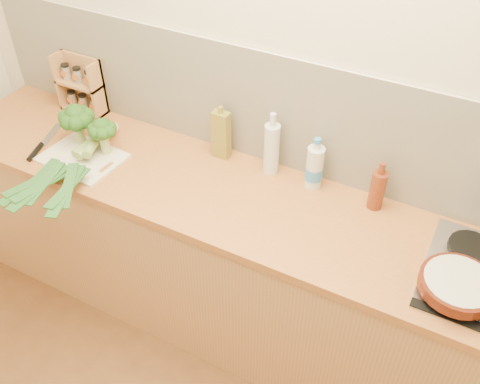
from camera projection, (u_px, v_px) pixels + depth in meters
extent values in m
plane|color=beige|center=(288.00, 87.00, 2.23)|extent=(3.50, 0.00, 3.50)
cube|color=silver|center=(285.00, 115.00, 2.31)|extent=(3.20, 0.02, 0.54)
cube|color=#B2844A|center=(252.00, 273.00, 2.59)|extent=(3.20, 0.60, 0.86)
cube|color=#B56A35|center=(254.00, 204.00, 2.30)|extent=(3.20, 0.62, 0.04)
cylinder|color=black|center=(459.00, 292.00, 1.88)|extent=(0.17, 0.17, 0.03)
cylinder|color=black|center=(471.00, 248.00, 2.05)|extent=(0.17, 0.17, 0.03)
cube|color=white|center=(82.00, 158.00, 2.51)|extent=(0.39, 0.30, 0.01)
cylinder|color=#A2B066|center=(80.00, 135.00, 2.56)|extent=(0.05, 0.05, 0.09)
sphere|color=#183A10|center=(75.00, 115.00, 2.49)|extent=(0.10, 0.10, 0.10)
sphere|color=#183A10|center=(84.00, 121.00, 2.49)|extent=(0.08, 0.08, 0.08)
sphere|color=#183A10|center=(86.00, 116.00, 2.52)|extent=(0.08, 0.08, 0.08)
sphere|color=#183A10|center=(81.00, 113.00, 2.54)|extent=(0.08, 0.08, 0.08)
sphere|color=#183A10|center=(72.00, 114.00, 2.53)|extent=(0.08, 0.08, 0.08)
sphere|color=#183A10|center=(66.00, 118.00, 2.50)|extent=(0.08, 0.08, 0.08)
sphere|color=#183A10|center=(68.00, 122.00, 2.48)|extent=(0.08, 0.08, 0.08)
sphere|color=#183A10|center=(76.00, 124.00, 2.47)|extent=(0.08, 0.08, 0.08)
cylinder|color=#A2B066|center=(105.00, 144.00, 2.50)|extent=(0.04, 0.04, 0.09)
sphere|color=#183A10|center=(102.00, 127.00, 2.44)|extent=(0.08, 0.08, 0.08)
sphere|color=#183A10|center=(109.00, 132.00, 2.44)|extent=(0.06, 0.06, 0.06)
sphere|color=#183A10|center=(110.00, 127.00, 2.46)|extent=(0.06, 0.06, 0.06)
sphere|color=#183A10|center=(106.00, 125.00, 2.48)|extent=(0.06, 0.06, 0.06)
sphere|color=#183A10|center=(98.00, 126.00, 2.47)|extent=(0.06, 0.06, 0.06)
sphere|color=#183A10|center=(94.00, 129.00, 2.45)|extent=(0.06, 0.06, 0.06)
sphere|color=#183A10|center=(95.00, 133.00, 2.43)|extent=(0.06, 0.06, 0.06)
sphere|color=#183A10|center=(102.00, 134.00, 2.42)|extent=(0.06, 0.06, 0.06)
cylinder|color=white|center=(107.00, 132.00, 2.62)|extent=(0.05, 0.13, 0.04)
cylinder|color=#809F4F|center=(86.00, 146.00, 2.54)|extent=(0.05, 0.16, 0.04)
cube|color=#1B4C1F|center=(36.00, 181.00, 2.34)|extent=(0.12, 0.30, 0.02)
cube|color=#1B4C1F|center=(32.00, 183.00, 2.32)|extent=(0.08, 0.34, 0.01)
cube|color=#1B4C1F|center=(37.00, 179.00, 2.34)|extent=(0.08, 0.28, 0.02)
cylinder|color=white|center=(107.00, 134.00, 2.58)|extent=(0.04, 0.12, 0.04)
cylinder|color=#809F4F|center=(89.00, 148.00, 2.49)|extent=(0.04, 0.15, 0.04)
cube|color=#1B4C1F|center=(43.00, 185.00, 2.29)|extent=(0.10, 0.30, 0.02)
cube|color=#1B4C1F|center=(40.00, 187.00, 2.27)|extent=(0.05, 0.34, 0.01)
cube|color=#1B4C1F|center=(45.00, 183.00, 2.29)|extent=(0.10, 0.28, 0.02)
cylinder|color=white|center=(101.00, 130.00, 2.58)|extent=(0.08, 0.13, 0.04)
cylinder|color=#809F4F|center=(92.00, 146.00, 2.48)|extent=(0.09, 0.16, 0.04)
cube|color=#1B4C1F|center=(68.00, 187.00, 2.25)|extent=(0.10, 0.30, 0.02)
cube|color=#1B4C1F|center=(66.00, 190.00, 2.23)|extent=(0.17, 0.34, 0.01)
cube|color=#1B4C1F|center=(69.00, 185.00, 2.25)|extent=(0.19, 0.26, 0.02)
cube|color=silver|center=(51.00, 134.00, 2.66)|extent=(0.09, 0.20, 0.00)
cylinder|color=black|center=(35.00, 152.00, 2.54)|extent=(0.06, 0.13, 0.02)
cylinder|color=#4E1B0D|center=(458.00, 285.00, 1.86)|extent=(0.27, 0.27, 0.04)
cylinder|color=beige|center=(460.00, 281.00, 1.85)|extent=(0.24, 0.24, 0.00)
cube|color=tan|center=(85.00, 82.00, 2.77)|extent=(0.25, 0.02, 0.30)
cube|color=tan|center=(85.00, 109.00, 2.83)|extent=(0.25, 0.10, 0.02)
cube|color=tan|center=(80.00, 83.00, 2.73)|extent=(0.25, 0.10, 0.02)
cube|color=tan|center=(62.00, 80.00, 2.78)|extent=(0.01, 0.10, 0.30)
cube|color=tan|center=(98.00, 91.00, 2.70)|extent=(0.01, 0.10, 0.30)
cylinder|color=gray|center=(73.00, 99.00, 2.83)|extent=(0.04, 0.04, 0.07)
cylinder|color=gray|center=(84.00, 102.00, 2.80)|extent=(0.04, 0.04, 0.07)
cylinder|color=gray|center=(95.00, 106.00, 2.78)|extent=(0.04, 0.04, 0.07)
cylinder|color=gray|center=(66.00, 72.00, 2.73)|extent=(0.04, 0.04, 0.07)
cylinder|color=gray|center=(78.00, 76.00, 2.70)|extent=(0.04, 0.04, 0.07)
cylinder|color=gray|center=(90.00, 79.00, 2.68)|extent=(0.04, 0.04, 0.07)
cube|color=olive|center=(221.00, 135.00, 2.46)|extent=(0.08, 0.05, 0.24)
cylinder|color=olive|center=(220.00, 110.00, 2.37)|extent=(0.02, 0.02, 0.03)
cylinder|color=silver|center=(272.00, 149.00, 2.36)|extent=(0.07, 0.07, 0.25)
cylinder|color=silver|center=(273.00, 120.00, 2.26)|extent=(0.03, 0.03, 0.06)
cylinder|color=maroon|center=(377.00, 190.00, 2.20)|extent=(0.06, 0.06, 0.18)
cylinder|color=maroon|center=(382.00, 168.00, 2.13)|extent=(0.03, 0.03, 0.05)
cylinder|color=silver|center=(315.00, 167.00, 2.30)|extent=(0.08, 0.08, 0.20)
cylinder|color=silver|center=(317.00, 146.00, 2.23)|extent=(0.03, 0.03, 0.03)
cylinder|color=#3787CE|center=(314.00, 173.00, 2.32)|extent=(0.08, 0.08, 0.06)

